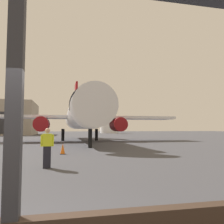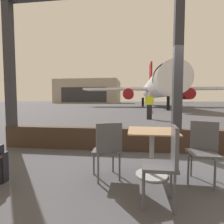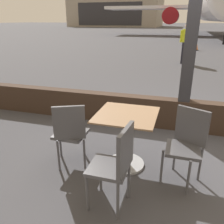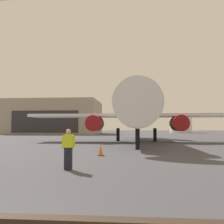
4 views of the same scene
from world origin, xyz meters
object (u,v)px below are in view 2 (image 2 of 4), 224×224
traffic_cone (151,110)px  dining_table (152,150)px  fuel_storage_tank (174,96)px  cafe_chair_window_left (108,146)px  ground_crew_worker (149,106)px  cafe_chair_window_right (203,146)px  cafe_chair_aisle_left (166,158)px  distant_hangar (89,92)px  airplane (157,87)px

traffic_cone → dining_table: bearing=-95.5°
fuel_storage_tank → cafe_chair_window_left: bearing=-103.0°
ground_crew_worker → traffic_cone: ground_crew_worker is taller
cafe_chair_window_left → cafe_chair_window_right: cafe_chair_window_right is taller
cafe_chair_aisle_left → fuel_storage_tank: size_ratio=0.13×
dining_table → cafe_chair_window_left: size_ratio=0.84×
distant_hangar → cafe_chair_aisle_left: bearing=-74.7°
distant_hangar → fuel_storage_tank: (38.08, 15.96, -1.53)m
traffic_cone → fuel_storage_tank: bearing=76.0°
cafe_chair_aisle_left → traffic_cone: (1.27, 14.94, -0.22)m
cafe_chair_window_left → traffic_cone: (2.06, 14.38, -0.19)m
cafe_chair_aisle_left → ground_crew_worker: bearing=86.4°
ground_crew_worker → distant_hangar: distant_hangar is taller
traffic_cone → cafe_chair_window_right: bearing=-92.4°
airplane → ground_crew_worker: size_ratio=16.87×
traffic_cone → fuel_storage_tank: fuel_storage_tank is taller
dining_table → airplane: size_ratio=0.03×
airplane → distant_hangar: 45.65m
traffic_cone → distant_hangar: (-20.42, 55.09, 4.31)m
cafe_chair_window_left → dining_table: bearing=18.3°
traffic_cone → distant_hangar: bearing=110.3°
fuel_storage_tank → cafe_chair_window_right: bearing=-102.1°
cafe_chair_aisle_left → fuel_storage_tank: bearing=77.6°
cafe_chair_aisle_left → ground_crew_worker: 9.47m
cafe_chair_window_left → cafe_chair_aisle_left: size_ratio=0.96×
ground_crew_worker → traffic_cone: bearing=83.0°
cafe_chair_aisle_left → distant_hangar: size_ratio=0.04×
cafe_chair_window_left → airplane: bearing=81.5°
cafe_chair_window_left → ground_crew_worker: bearing=81.1°
ground_crew_worker → traffic_cone: (0.67, 5.49, -0.55)m
cafe_chair_aisle_left → ground_crew_worker: (0.60, 9.45, 0.34)m
distant_hangar → fuel_storage_tank: 41.32m
airplane → fuel_storage_tank: airplane is taller
cafe_chair_window_right → traffic_cone: 14.23m
dining_table → cafe_chair_window_right: 0.78m
cafe_chair_aisle_left → airplane: bearing=83.1°
dining_table → cafe_chair_window_left: (-0.70, -0.23, 0.10)m
cafe_chair_window_left → distant_hangar: size_ratio=0.04×
cafe_chair_window_left → cafe_chair_aisle_left: cafe_chair_aisle_left is taller
distant_hangar → fuel_storage_tank: distant_hangar is taller
dining_table → ground_crew_worker: 8.69m
ground_crew_worker → traffic_cone: size_ratio=2.38×
dining_table → cafe_chair_aisle_left: 0.81m
ground_crew_worker → cafe_chair_window_left: bearing=-98.9°
dining_table → distant_hangar: 71.94m
distant_hangar → ground_crew_worker: bearing=-71.9°
cafe_chair_aisle_left → airplane: airplane is taller
ground_crew_worker → distant_hangar: bearing=108.1°
airplane → distant_hangar: bearing=120.0°
cafe_chair_window_right → distant_hangar: size_ratio=0.04×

